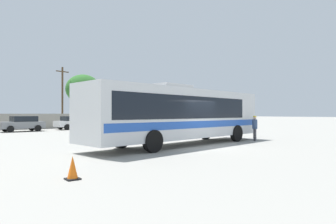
{
  "coord_description": "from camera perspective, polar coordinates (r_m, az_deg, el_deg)",
  "views": [
    {
      "loc": [
        -11.35,
        -10.69,
        1.78
      ],
      "look_at": [
        0.28,
        3.61,
        1.89
      ],
      "focal_mm": 30.89,
      "sensor_mm": 36.0,
      "label": 1
    }
  ],
  "objects": [
    {
      "name": "ground_plane",
      "position": [
        23.67,
        -10.36,
        -4.63
      ],
      "size": [
        300.0,
        300.0,
        0.0
      ],
      "primitive_type": "plane",
      "color": "gray"
    },
    {
      "name": "perimeter_wall",
      "position": [
        37.43,
        -21.45,
        -1.67
      ],
      "size": [
        80.0,
        0.3,
        1.77
      ],
      "primitive_type": "cube",
      "color": "#9E998C",
      "rests_on": "ground_plane"
    },
    {
      "name": "coach_bus_silver_blue",
      "position": [
        16.43,
        2.5,
        -0.23
      ],
      "size": [
        12.67,
        3.98,
        3.38
      ],
      "color": "silver",
      "rests_on": "ground_plane"
    },
    {
      "name": "attendant_by_bus_door",
      "position": [
        19.87,
        16.76,
        -2.77
      ],
      "size": [
        0.45,
        0.45,
        1.63
      ],
      "color": "#4C4C51",
      "rests_on": "ground_plane"
    },
    {
      "name": "parked_car_second_grey",
      "position": [
        32.22,
        -26.81,
        -2.02
      ],
      "size": [
        4.17,
        2.22,
        1.53
      ],
      "color": "slate",
      "rests_on": "ground_plane"
    },
    {
      "name": "parked_car_third_white",
      "position": [
        34.47,
        -17.93,
        -1.95
      ],
      "size": [
        4.47,
        2.22,
        1.49
      ],
      "color": "silver",
      "rests_on": "ground_plane"
    },
    {
      "name": "utility_pole_near",
      "position": [
        41.2,
        -20.12,
        3.05
      ],
      "size": [
        1.79,
        0.42,
        8.02
      ],
      "color": "#4C3823",
      "rests_on": "ground_plane"
    },
    {
      "name": "roadside_tree_midright",
      "position": [
        42.71,
        -16.38,
        4.35
      ],
      "size": [
        4.82,
        4.82,
        7.31
      ],
      "color": "brown",
      "rests_on": "ground_plane"
    },
    {
      "name": "roadside_tree_right",
      "position": [
        47.23,
        -13.22,
        2.85
      ],
      "size": [
        4.33,
        4.33,
        6.24
      ],
      "color": "brown",
      "rests_on": "ground_plane"
    },
    {
      "name": "traffic_cone_on_apron",
      "position": [
        8.35,
        -18.31,
        -10.47
      ],
      "size": [
        0.36,
        0.36,
        0.64
      ],
      "color": "black",
      "rests_on": "ground_plane"
    }
  ]
}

